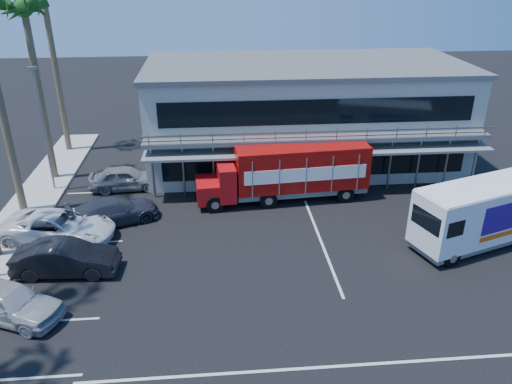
{
  "coord_description": "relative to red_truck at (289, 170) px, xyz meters",
  "views": [
    {
      "loc": [
        -3.54,
        -19.86,
        14.02
      ],
      "look_at": [
        -1.4,
        4.76,
        2.3
      ],
      "focal_mm": 35.0,
      "sensor_mm": 36.0,
      "label": 1
    }
  ],
  "objects": [
    {
      "name": "curb_strip",
      "position": [
        -16.0,
        -2.44,
        -1.89
      ],
      "size": [
        3.0,
        32.0,
        0.16
      ],
      "primitive_type": "cube",
      "color": "#A5A399",
      "rests_on": "ground"
    },
    {
      "name": "parked_car_d",
      "position": [
        -10.5,
        -2.25,
        -1.22
      ],
      "size": [
        5.55,
        3.89,
        1.49
      ],
      "primitive_type": "imported",
      "rotation": [
        0.0,
        0.0,
        1.96
      ],
      "color": "#2B2F3A",
      "rests_on": "ground"
    },
    {
      "name": "palm_e",
      "position": [
        -15.7,
        4.56,
        8.61
      ],
      "size": [
        2.8,
        2.8,
        12.25
      ],
      "color": "brown",
      "rests_on": "ground"
    },
    {
      "name": "parked_car_c",
      "position": [
        -13.11,
        -4.04,
        -1.14
      ],
      "size": [
        6.37,
        3.78,
        1.66
      ],
      "primitive_type": "imported",
      "rotation": [
        0.0,
        0.0,
        1.39
      ],
      "color": "white",
      "rests_on": "ground"
    },
    {
      "name": "red_truck",
      "position": [
        0.0,
        0.0,
        0.0
      ],
      "size": [
        10.8,
        3.37,
        3.58
      ],
      "rotation": [
        0.0,
        0.0,
        0.08
      ],
      "color": "#AF0E11",
      "rests_on": "ground"
    },
    {
      "name": "white_van",
      "position": [
        8.99,
        -6.44,
        -0.12
      ],
      "size": [
        7.54,
        4.64,
        3.48
      ],
      "rotation": [
        0.0,
        0.0,
        0.33
      ],
      "color": "white",
      "rests_on": "ground"
    },
    {
      "name": "ground",
      "position": [
        -1.0,
        -8.44,
        -1.97
      ],
      "size": [
        120.0,
        120.0,
        0.0
      ],
      "primitive_type": "plane",
      "color": "black",
      "rests_on": "ground"
    },
    {
      "name": "parked_car_b",
      "position": [
        -11.92,
        -7.24,
        -1.15
      ],
      "size": [
        5.05,
        1.98,
        1.64
      ],
      "primitive_type": "imported",
      "rotation": [
        0.0,
        0.0,
        1.52
      ],
      "color": "black",
      "rests_on": "ground"
    },
    {
      "name": "parked_car_a",
      "position": [
        -13.5,
        -10.44,
        -1.15
      ],
      "size": [
        5.16,
        3.64,
        1.63
      ],
      "primitive_type": "imported",
      "rotation": [
        0.0,
        0.0,
        1.17
      ],
      "color": "#9EA2A5",
      "rests_on": "ground"
    },
    {
      "name": "parked_car_e",
      "position": [
        -10.5,
        2.36,
        -1.18
      ],
      "size": [
        4.75,
        2.16,
        1.58
      ],
      "primitive_type": "imported",
      "rotation": [
        0.0,
        0.0,
        1.63
      ],
      "color": "gray",
      "rests_on": "ground"
    },
    {
      "name": "building",
      "position": [
        2.0,
        6.5,
        1.69
      ],
      "size": [
        22.4,
        12.0,
        7.3
      ],
      "color": "gray",
      "rests_on": "ground"
    },
    {
      "name": "light_pole_far",
      "position": [
        -15.2,
        2.56,
        2.54
      ],
      "size": [
        0.5,
        0.25,
        8.09
      ],
      "color": "gray",
      "rests_on": "ground"
    }
  ]
}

